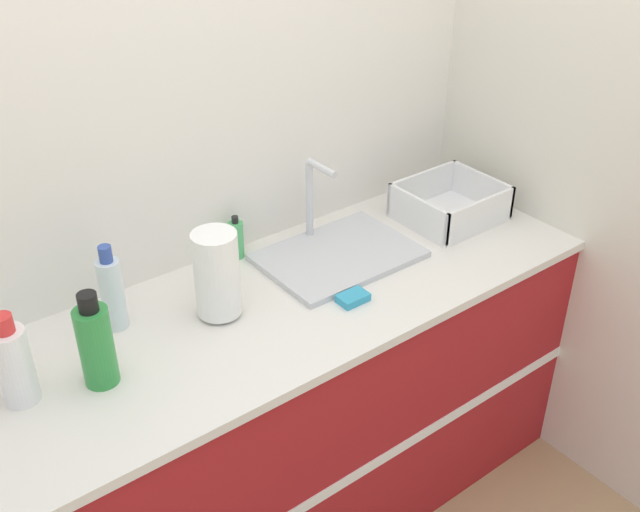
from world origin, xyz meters
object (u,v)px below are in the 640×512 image
paper_towel_roll (217,274)px  bottle_white_spray (14,364)px  bottle_green (96,344)px  soap_dispenser (236,239)px  bottle_clear (112,292)px  sink (337,252)px  dish_rack (450,207)px

paper_towel_roll → bottle_white_spray: bearing=-178.8°
bottle_green → soap_dispenser: bottle_green is taller
bottle_green → bottle_white_spray: bearing=163.0°
bottle_clear → soap_dispenser: bearing=13.5°
paper_towel_roll → bottle_green: (-0.39, -0.07, -0.02)m
sink → bottle_white_spray: bearing=-177.2°
bottle_clear → soap_dispenser: 0.48m
bottle_clear → dish_rack: bearing=-5.8°
bottle_green → soap_dispenser: size_ratio=1.82×
bottle_white_spray → soap_dispenser: bearing=17.8°
sink → bottle_white_spray: 1.03m
bottle_green → bottle_clear: bearing=56.5°
bottle_green → bottle_white_spray: 0.19m
bottle_white_spray → soap_dispenser: (0.78, 0.25, -0.05)m
dish_rack → bottle_clear: 1.20m
paper_towel_roll → sink: bearing=4.8°
soap_dispenser → bottle_clear: bearing=-166.5°
sink → bottle_white_spray: (-1.03, -0.05, 0.09)m
dish_rack → bottle_white_spray: (-1.51, -0.02, 0.07)m
bottle_white_spray → soap_dispenser: 0.82m
paper_towel_roll → bottle_green: bottle_green is taller
paper_towel_roll → bottle_clear: paper_towel_roll is taller
sink → bottle_clear: (-0.72, 0.09, 0.09)m
dish_rack → bottle_white_spray: 1.51m
sink → bottle_clear: 0.73m
sink → bottle_clear: size_ratio=1.89×
paper_towel_roll → dish_rack: bearing=0.3°
dish_rack → bottle_clear: size_ratio=1.27×
dish_rack → soap_dispenser: size_ratio=2.24×
soap_dispenser → bottle_white_spray: bearing=-162.2°
sink → bottle_green: sink is taller
sink → soap_dispenser: (-0.25, 0.20, 0.04)m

